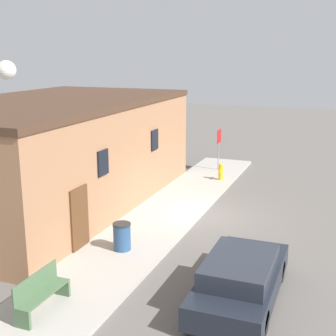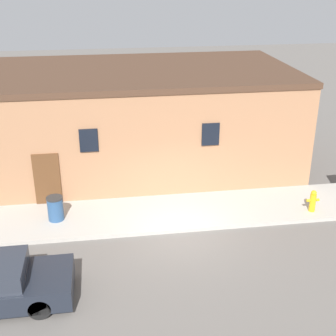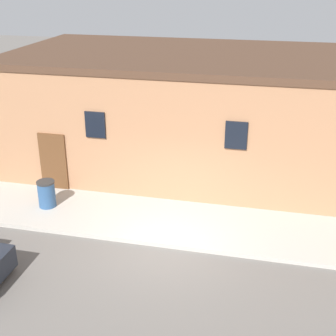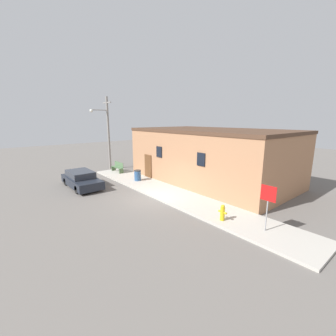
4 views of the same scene
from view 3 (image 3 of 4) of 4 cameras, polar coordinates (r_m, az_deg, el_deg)
ground_plane at (r=13.80m, az=-0.51°, el=-9.71°), size 80.00×80.00×0.00m
sidewalk at (r=14.93m, az=0.76°, el=-6.64°), size 19.76×2.80×0.13m
brick_building at (r=18.84m, az=2.15°, el=7.13°), size 13.53×7.59×4.52m
trash_bin at (r=16.07m, az=-14.58°, el=-3.05°), size 0.60×0.60×0.91m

